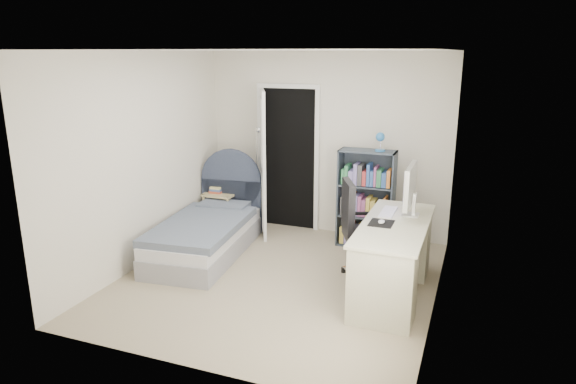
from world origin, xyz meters
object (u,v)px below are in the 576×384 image
(bookcase, at_px, (366,203))
(floor_lamp, at_px, (258,189))
(desk, at_px, (394,256))
(bed, at_px, (208,232))
(office_chair, at_px, (360,226))
(nightstand, at_px, (221,201))

(bookcase, bearing_deg, floor_lamp, 176.89)
(floor_lamp, bearing_deg, desk, -32.63)
(bed, height_order, floor_lamp, floor_lamp)
(bookcase, height_order, office_chair, bookcase)
(nightstand, relative_size, desk, 0.39)
(desk, bearing_deg, bed, 171.76)
(bed, xyz_separation_m, nightstand, (-0.27, 0.88, 0.15))
(bed, height_order, nightstand, bed)
(nightstand, xyz_separation_m, bookcase, (2.08, 0.07, 0.17))
(bookcase, bearing_deg, bed, -152.51)
(bed, xyz_separation_m, desk, (2.40, -0.35, 0.17))
(bookcase, bearing_deg, office_chair, -81.15)
(bookcase, relative_size, desk, 0.93)
(floor_lamp, distance_m, bookcase, 1.57)
(nightstand, height_order, desk, desk)
(bed, bearing_deg, desk, -8.24)
(bed, distance_m, floor_lamp, 1.11)
(bookcase, relative_size, office_chair, 1.34)
(nightstand, relative_size, office_chair, 0.56)
(desk, relative_size, office_chair, 1.44)
(floor_lamp, xyz_separation_m, desk, (2.15, -1.38, -0.18))
(floor_lamp, relative_size, bookcase, 0.98)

